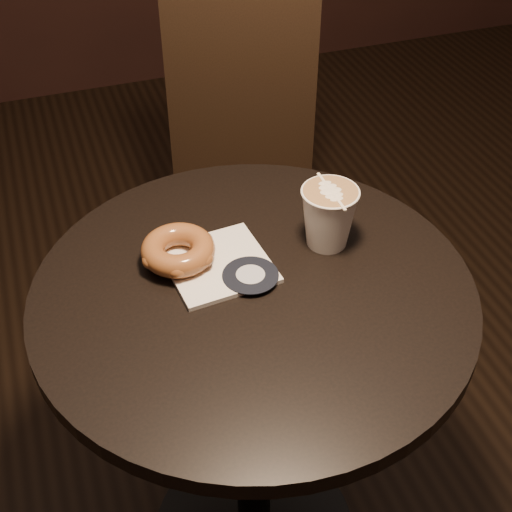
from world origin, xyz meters
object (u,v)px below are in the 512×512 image
object	(u,v)px
pastry_bag	(218,264)
chair	(242,165)
doughnut	(178,250)
cafe_table	(254,370)
latte_cup	(328,217)

from	to	relation	value
pastry_bag	chair	bearing A→B (deg)	63.49
chair	doughnut	world-z (taller)	chair
cafe_table	latte_cup	world-z (taller)	latte_cup
chair	pastry_bag	xyz separation A→B (m)	(-0.24, -0.61, 0.24)
doughnut	cafe_table	bearing A→B (deg)	-44.73
pastry_bag	doughnut	bearing A→B (deg)	147.67
cafe_table	doughnut	xyz separation A→B (m)	(-0.10, 0.09, 0.23)
chair	latte_cup	world-z (taller)	chair
cafe_table	pastry_bag	bearing A→B (deg)	120.24
pastry_bag	doughnut	size ratio (longest dim) A/B	1.32
latte_cup	cafe_table	bearing A→B (deg)	-157.37
chair	latte_cup	distance (m)	0.67
cafe_table	chair	world-z (taller)	chair
doughnut	latte_cup	distance (m)	0.25
doughnut	chair	bearing A→B (deg)	62.98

